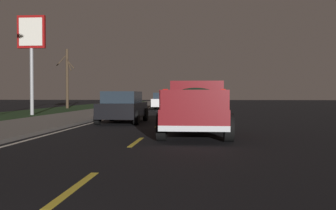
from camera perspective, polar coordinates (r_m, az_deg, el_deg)
name	(u,v)px	position (r m, az deg, el deg)	size (l,w,h in m)	color
ground	(173,114)	(28.87, 0.74, -1.30)	(144.00, 144.00, 0.00)	black
sidewalk_shoulder	(93,113)	(29.78, -10.27, -1.12)	(108.00, 4.00, 0.12)	slate
grass_verge	(24,114)	(31.43, -19.12, -1.14)	(108.00, 6.00, 0.01)	#1E3819
lane_markings	(143,113)	(31.71, -3.48, -1.04)	(108.00, 3.54, 0.01)	yellow
pickup_truck	(197,107)	(14.23, 3.96, -0.22)	(5.46, 2.35, 1.87)	maroon
sedan_black	(123,107)	(20.47, -6.21, -0.25)	(4.41, 2.04, 1.54)	black
sedan_white	(163,101)	(38.47, -0.65, 0.57)	(4.41, 2.03, 1.54)	silver
gas_price_sign	(31,40)	(29.75, -18.25, 8.41)	(0.27, 1.90, 6.70)	#99999E
bare_tree_far	(67,77)	(42.65, -13.69, 3.71)	(1.19, 1.79, 5.90)	#423323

